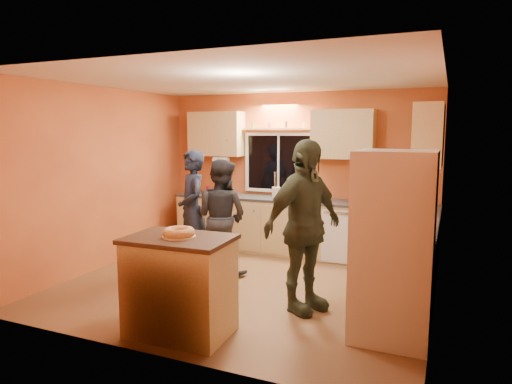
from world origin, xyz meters
The scene contains 14 objects.
ground centered at (0.00, 0.00, 0.00)m, with size 4.50×4.50×0.00m, color brown.
room_shell centered at (0.12, 0.41, 1.62)m, with size 4.54×4.04×2.61m.
back_counter centered at (0.01, 1.70, 0.45)m, with size 4.23×0.62×0.90m.
right_counter centered at (1.95, 0.50, 0.45)m, with size 0.62×1.84×0.90m.
refrigerator centered at (1.89, -0.80, 0.90)m, with size 0.72×0.70×1.80m, color silver.
island centered at (-0.01, -1.54, 0.49)m, with size 1.03×0.72×0.97m.
bundt_pastry centered at (-0.01, -1.54, 1.02)m, with size 0.31×0.31×0.09m, color tan.
person_left centered at (-0.99, 0.34, 0.86)m, with size 0.63×0.41×1.71m, color black.
person_center centered at (-0.53, 0.34, 0.80)m, with size 0.78×0.60×1.60m, color black.
person_right centered at (0.92, -0.49, 0.95)m, with size 1.11×0.46×1.89m, color #2D3421.
mixing_bowl centered at (0.43, 1.67, 0.95)m, with size 0.38×0.38×0.09m, color black.
utensil_crock centered at (-0.25, 1.72, 0.99)m, with size 0.14×0.14×0.17m, color beige.
potted_plant centered at (1.92, 0.19, 1.03)m, with size 0.24×0.21×0.27m, color gray.
red_box centered at (2.00, 1.01, 0.94)m, with size 0.16×0.12×0.07m, color maroon.
Camera 1 is at (2.36, -5.16, 1.98)m, focal length 32.00 mm.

